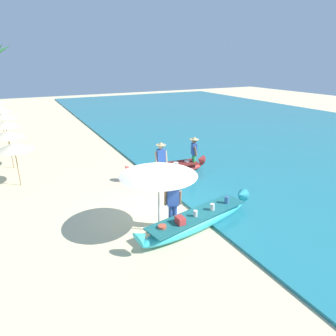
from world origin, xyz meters
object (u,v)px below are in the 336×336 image
boat_cyan_foreground (198,220)px  person_vendor_hatted (161,159)px  patio_umbrella_large (158,169)px  person_tourist_customer (173,203)px  boat_red_midground (167,169)px  person_vendor_assistant (194,152)px

boat_cyan_foreground → person_vendor_hatted: size_ratio=2.66×
patio_umbrella_large → person_tourist_customer: bearing=-5.3°
boat_cyan_foreground → person_tourist_customer: person_tourist_customer is taller
person_vendor_hatted → patio_umbrella_large: size_ratio=0.76×
boat_red_midground → person_vendor_hatted: size_ratio=2.23×
person_vendor_hatted → person_tourist_customer: bearing=-110.8°
boat_cyan_foreground → person_tourist_customer: (-0.73, 0.35, 0.64)m
person_tourist_customer → person_vendor_assistant: bearing=51.0°
boat_cyan_foreground → person_tourist_customer: bearing=154.5°
person_vendor_assistant → person_vendor_hatted: bearing=-171.3°
person_vendor_hatted → person_tourist_customer: 4.13m
boat_cyan_foreground → person_tourist_customer: 1.03m
boat_red_midground → person_tourist_customer: bearing=-114.7°
person_vendor_assistant → patio_umbrella_large: size_ratio=0.75×
boat_cyan_foreground → person_vendor_assistant: size_ratio=2.72×
person_vendor_hatted → patio_umbrella_large: bearing=-116.9°
boat_red_midground → person_tourist_customer: (-1.98, -4.31, 0.63)m
person_vendor_assistant → patio_umbrella_large: bearing=-133.0°
person_vendor_assistant → person_tourist_customer: bearing=-129.0°
boat_cyan_foreground → patio_umbrella_large: size_ratio=2.03×
boat_red_midground → person_vendor_assistant: (1.38, -0.16, 0.73)m
boat_red_midground → person_vendor_assistant: person_vendor_assistant is taller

